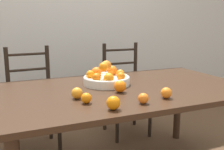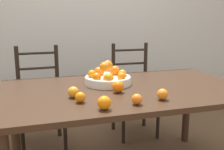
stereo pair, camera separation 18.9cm
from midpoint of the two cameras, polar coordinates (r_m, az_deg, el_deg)
wall_back at (r=3.34m, az=-10.51°, el=12.86°), size 8.00×0.06×2.60m
dining_table at (r=1.94m, az=0.39°, el=-5.02°), size 1.80×1.06×0.74m
fruit_bowl at (r=2.00m, az=-3.94°, el=-0.60°), size 0.35×0.35×0.19m
orange_loose_0 at (r=1.66m, az=8.55°, el=-3.91°), size 0.07×0.07×0.07m
orange_loose_1 at (r=1.67m, az=-10.87°, el=-3.93°), size 0.07×0.07×0.07m
orange_loose_2 at (r=1.78m, az=-1.28°, el=-2.55°), size 0.08×0.08×0.08m
orange_loose_3 at (r=1.56m, az=-9.11°, el=-5.04°), size 0.06×0.06×0.06m
orange_loose_4 at (r=1.54m, az=3.35°, el=-5.15°), size 0.06×0.06×0.06m
orange_loose_5 at (r=1.44m, az=-3.51°, el=-6.14°), size 0.08×0.08×0.08m
chair_left at (r=2.63m, az=-18.93°, el=-5.70°), size 0.44×0.42×0.98m
chair_right at (r=2.86m, az=0.99°, el=-3.69°), size 0.43×0.41×0.98m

